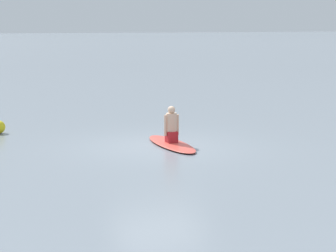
# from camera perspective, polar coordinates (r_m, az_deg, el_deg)

# --- Properties ---
(ground_plane) EXTENTS (400.00, 400.00, 0.00)m
(ground_plane) POSITION_cam_1_polar(r_m,az_deg,el_deg) (16.27, -0.89, -1.96)
(ground_plane) COLOR gray
(surfboard) EXTENTS (2.70, 0.78, 0.09)m
(surfboard) POSITION_cam_1_polar(r_m,az_deg,el_deg) (16.44, 0.33, -1.68)
(surfboard) COLOR #D84C3F
(surfboard) RESTS_ON ground
(person_paddler) EXTENTS (0.33, 0.43, 0.99)m
(person_paddler) POSITION_cam_1_polar(r_m,az_deg,el_deg) (16.35, 0.33, 0.01)
(person_paddler) COLOR #A51E23
(person_paddler) RESTS_ON surfboard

